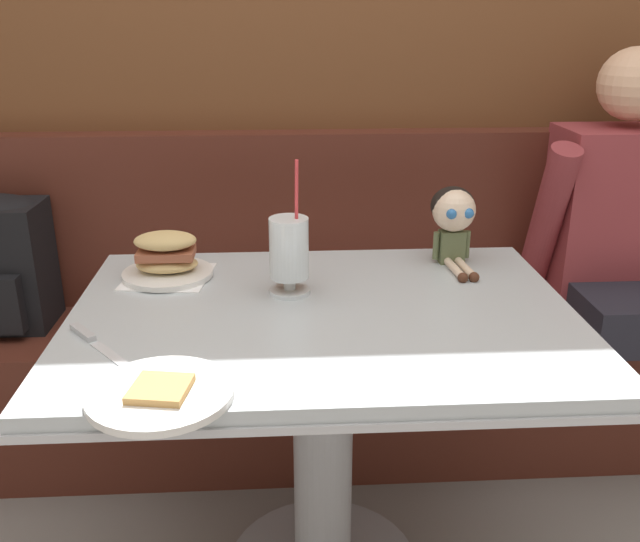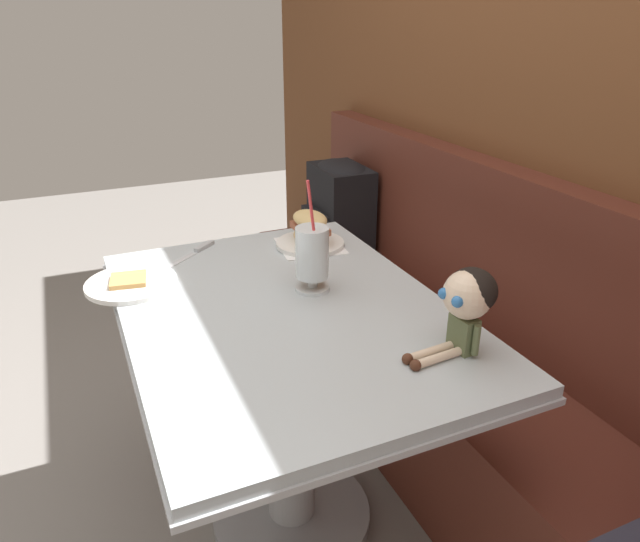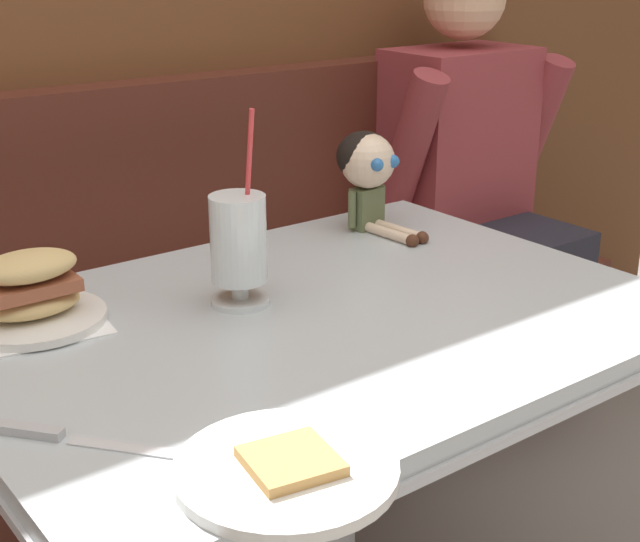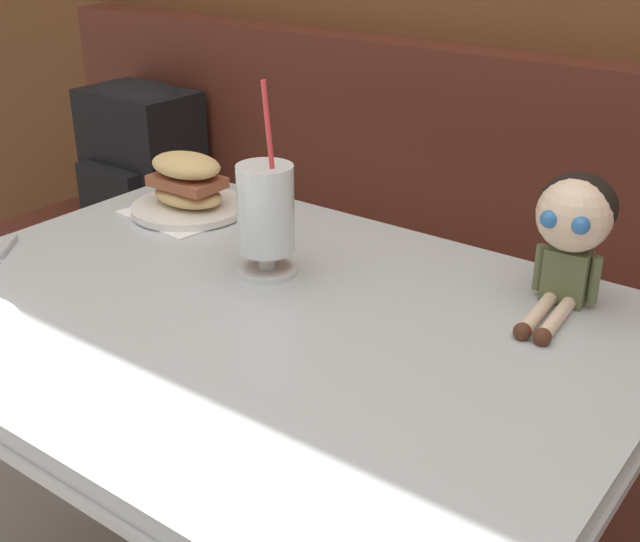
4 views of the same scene
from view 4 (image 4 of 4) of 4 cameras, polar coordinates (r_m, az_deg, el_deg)
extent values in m
cube|color=#512319|center=(1.90, 8.10, -9.80)|extent=(2.60, 0.48, 0.45)
cube|color=#512319|center=(1.83, 11.98, 6.12)|extent=(2.60, 0.10, 0.55)
cube|color=#B2BCC1|center=(1.22, -4.23, -3.27)|extent=(1.10, 0.80, 0.03)
cube|color=#B7BABF|center=(1.23, -4.20, -4.21)|extent=(1.11, 0.81, 0.02)
cylinder|color=#A5A8AD|center=(1.42, -3.76, -16.10)|extent=(0.14, 0.14, 0.65)
cylinder|color=silver|center=(1.32, -3.68, 0.09)|extent=(0.10, 0.10, 0.01)
cylinder|color=silver|center=(1.31, -3.70, 0.88)|extent=(0.03, 0.03, 0.03)
cylinder|color=silver|center=(1.28, -3.81, 4.36)|extent=(0.09, 0.09, 0.14)
cylinder|color=brown|center=(1.28, -3.79, 3.80)|extent=(0.08, 0.08, 0.11)
cylinder|color=#DB383D|center=(1.23, -3.47, 8.29)|extent=(0.01, 0.04, 0.22)
cube|color=white|center=(1.59, -9.11, 4.12)|extent=(0.22, 0.22, 0.00)
cylinder|color=white|center=(1.59, -9.13, 4.39)|extent=(0.22, 0.22, 0.01)
ellipsoid|color=tan|center=(1.58, -9.19, 5.22)|extent=(0.15, 0.10, 0.04)
cube|color=#995138|center=(1.57, -9.26, 6.19)|extent=(0.14, 0.09, 0.02)
ellipsoid|color=tan|center=(1.56, -9.34, 7.30)|extent=(0.15, 0.10, 0.04)
cube|color=#B2B5BA|center=(1.50, -21.12, 1.60)|extent=(0.07, 0.08, 0.01)
cube|color=#5B6642|center=(1.26, 16.80, -0.33)|extent=(0.07, 0.04, 0.08)
sphere|color=beige|center=(1.22, 17.36, 3.80)|extent=(0.11, 0.11, 0.11)
ellipsoid|color=black|center=(1.23, 17.56, 4.31)|extent=(0.12, 0.11, 0.10)
sphere|color=#2D6BB2|center=(1.18, 15.71, 3.50)|extent=(0.03, 0.03, 0.03)
sphere|color=#2D6BB2|center=(1.17, 17.74, 3.05)|extent=(0.03, 0.03, 0.03)
cylinder|color=beige|center=(1.21, 14.88, -2.95)|extent=(0.03, 0.12, 0.02)
cylinder|color=beige|center=(1.20, 16.14, -3.26)|extent=(0.03, 0.12, 0.02)
sphere|color=#4C2819|center=(1.16, 13.93, -4.14)|extent=(0.03, 0.03, 0.03)
sphere|color=#4C2819|center=(1.15, 15.24, -4.48)|extent=(0.03, 0.03, 0.03)
cylinder|color=#5B6642|center=(1.27, 15.07, 0.26)|extent=(0.02, 0.02, 0.07)
cylinder|color=#5B6642|center=(1.25, 18.61, -0.58)|extent=(0.02, 0.02, 0.07)
cube|color=black|center=(2.27, -12.24, 7.53)|extent=(0.30, 0.21, 0.38)
cube|color=black|center=(2.22, -14.36, 4.85)|extent=(0.21, 0.05, 0.17)
ellipsoid|color=black|center=(2.22, -12.66, 11.95)|extent=(0.29, 0.20, 0.07)
camera|label=1|loc=(0.99, -90.97, 3.16)|focal=39.06mm
camera|label=2|loc=(0.66, 99.58, 9.83)|focal=32.75mm
camera|label=3|loc=(1.51, -64.69, 10.99)|focal=50.48mm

